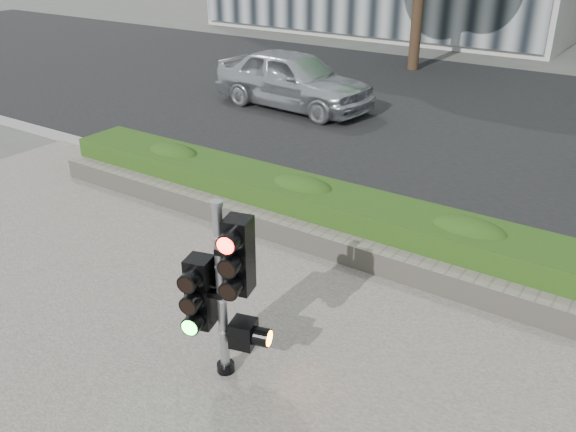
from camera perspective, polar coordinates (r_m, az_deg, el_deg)
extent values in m
plane|color=#51514C|center=(7.57, -1.63, -10.26)|extent=(120.00, 120.00, 0.00)
cube|color=black|center=(16.00, 19.93, 8.06)|extent=(60.00, 13.00, 0.02)
cube|color=gray|center=(9.89, 9.06, -0.96)|extent=(60.00, 0.25, 0.12)
cube|color=gray|center=(8.83, 5.57, -3.16)|extent=(12.00, 0.32, 0.34)
cube|color=#4A7323|center=(9.26, 7.57, -0.62)|extent=(12.00, 1.00, 0.68)
cylinder|color=black|center=(21.21, 12.06, 18.57)|extent=(0.36, 0.36, 4.03)
cylinder|color=black|center=(6.87, -5.85, -13.88)|extent=(0.19, 0.19, 0.10)
cylinder|color=gray|center=(6.31, -6.23, -7.25)|extent=(0.10, 0.10, 1.99)
cylinder|color=gray|center=(5.83, -6.70, 1.19)|extent=(0.13, 0.13, 0.05)
cube|color=#FF1107|center=(5.95, -4.62, -3.67)|extent=(0.31, 0.31, 0.79)
cube|color=#14E51E|center=(6.38, -8.17, -7.04)|extent=(0.31, 0.31, 0.79)
cube|color=black|center=(6.34, -5.27, -4.24)|extent=(0.31, 0.31, 0.54)
cube|color=orange|center=(6.52, -4.20, -10.86)|extent=(0.31, 0.31, 0.29)
imported|color=silver|center=(16.32, 0.51, 12.67)|extent=(4.55, 2.13, 1.51)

